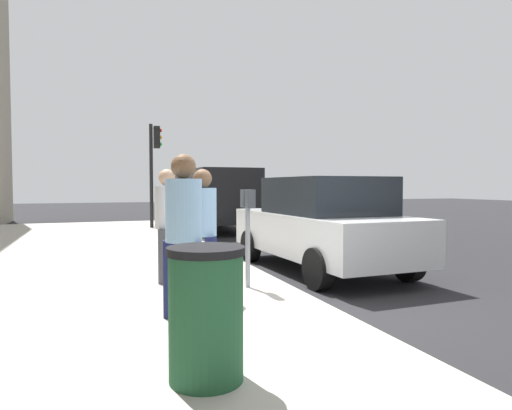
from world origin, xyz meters
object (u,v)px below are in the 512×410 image
(pedestrian_at_meter, at_px, (203,222))
(pedestrian_bystander, at_px, (184,222))
(parked_van_far, at_px, (213,196))
(parking_meter, at_px, (248,217))
(traffic_signal, at_px, (154,158))
(parking_officer, at_px, (167,216))
(parked_sedan_near, at_px, (322,224))
(trash_bin, at_px, (206,313))

(pedestrian_at_meter, xyz_separation_m, pedestrian_bystander, (-1.00, 0.44, 0.09))
(pedestrian_at_meter, xyz_separation_m, parked_van_far, (10.08, -2.71, 0.13))
(parking_meter, distance_m, traffic_signal, 10.00)
(pedestrian_at_meter, relative_size, parked_van_far, 0.32)
(traffic_signal, bearing_deg, parking_meter, -179.55)
(pedestrian_bystander, height_order, parking_officer, pedestrian_bystander)
(parked_sedan_near, bearing_deg, traffic_signal, 13.76)
(parking_meter, xyz_separation_m, trash_bin, (-2.84, 1.30, -0.51))
(pedestrian_at_meter, relative_size, trash_bin, 1.67)
(pedestrian_bystander, xyz_separation_m, parked_van_far, (11.08, -3.15, 0.03))
(trash_bin, bearing_deg, pedestrian_bystander, -4.79)
(parked_sedan_near, height_order, traffic_signal, traffic_signal)
(parked_sedan_near, xyz_separation_m, traffic_signal, (8.43, 2.06, 1.68))
(parked_sedan_near, relative_size, traffic_signal, 1.24)
(parked_van_far, distance_m, trash_bin, 13.07)
(pedestrian_bystander, xyz_separation_m, parked_sedan_near, (2.75, -3.15, -0.33))
(parked_sedan_near, relative_size, parked_van_far, 0.85)
(parking_meter, height_order, pedestrian_at_meter, pedestrian_at_meter)
(pedestrian_at_meter, height_order, parked_sedan_near, pedestrian_at_meter)
(pedestrian_at_meter, distance_m, trash_bin, 2.66)
(parked_van_far, relative_size, trash_bin, 5.18)
(parked_van_far, bearing_deg, parking_meter, 168.55)
(parking_meter, height_order, trash_bin, parking_meter)
(pedestrian_bystander, relative_size, parking_officer, 1.05)
(parked_sedan_near, bearing_deg, parking_meter, 126.53)
(pedestrian_at_meter, relative_size, parked_sedan_near, 0.38)
(parked_van_far, bearing_deg, trash_bin, 165.44)
(pedestrian_bystander, distance_m, parked_van_far, 11.52)
(parked_van_far, bearing_deg, pedestrian_at_meter, 164.94)
(parking_meter, xyz_separation_m, traffic_signal, (9.90, 0.08, 1.41))
(parking_officer, distance_m, parked_van_far, 9.48)
(parking_officer, bearing_deg, pedestrian_at_meter, -46.02)
(parking_officer, height_order, traffic_signal, traffic_signal)
(parking_officer, xyz_separation_m, trash_bin, (-3.64, 0.27, -0.50))
(parking_meter, bearing_deg, parked_sedan_near, -53.47)
(pedestrian_bystander, relative_size, parked_sedan_near, 0.40)
(parking_officer, distance_m, trash_bin, 3.68)
(trash_bin, bearing_deg, parked_van_far, -14.56)
(parked_sedan_near, bearing_deg, trash_bin, 142.72)
(parking_meter, distance_m, pedestrian_at_meter, 0.78)
(parking_meter, distance_m, parked_van_far, 9.99)
(pedestrian_at_meter, height_order, traffic_signal, traffic_signal)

